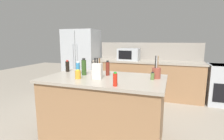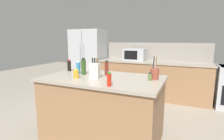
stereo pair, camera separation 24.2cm
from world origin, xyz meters
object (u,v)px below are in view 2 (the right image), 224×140
spice_jar_paprika (95,70)px  olive_oil_bottle (84,67)px  knife_block (95,70)px  hot_sauce_bottle (109,79)px  honey_jar (76,74)px  utensil_crock (155,73)px  refrigerator (89,60)px  microwave (135,54)px  dish_soap_bottle (78,68)px  spice_jar_oregano (150,77)px  vinegar_bottle (107,68)px  soy_sauce_bottle (69,66)px

spice_jar_paprika → olive_oil_bottle: (-0.12, -0.15, 0.07)m
knife_block → hot_sauce_bottle: (0.36, -0.29, -0.03)m
spice_jar_paprika → honey_jar: bearing=-100.6°
knife_block → utensil_crock: size_ratio=0.91×
refrigerator → olive_oil_bottle: refrigerator is taller
microwave → utensil_crock: size_ratio=1.72×
dish_soap_bottle → spice_jar_oregano: bearing=-0.5°
vinegar_bottle → spice_jar_oregano: 0.68m
honey_jar → spice_jar_oregano: 1.03m
spice_jar_oregano → hot_sauce_bottle: bearing=-127.9°
knife_block → dish_soap_bottle: knife_block is taller
vinegar_bottle → soy_sauce_bottle: bearing=174.3°
spice_jar_oregano → vinegar_bottle: bearing=173.9°
microwave → dish_soap_bottle: size_ratio=2.73×
dish_soap_bottle → hot_sauce_bottle: 0.92m
microwave → utensil_crock: utensil_crock is taller
microwave → olive_oil_bottle: 2.15m
olive_oil_bottle → utensil_crock: bearing=6.2°
refrigerator → knife_block: refrigerator is taller
microwave → knife_block: (0.12, -2.31, -0.04)m
vinegar_bottle → olive_oil_bottle: olive_oil_bottle is taller
microwave → knife_block: bearing=-87.0°
knife_block → honey_jar: size_ratio=2.26×
vinegar_bottle → honey_jar: (-0.31, -0.35, -0.05)m
dish_soap_bottle → spice_jar_paprika: (0.24, 0.13, -0.04)m
microwave → vinegar_bottle: (0.18, -2.05, -0.05)m
spice_jar_oregano → spice_jar_paprika: 0.92m
dish_soap_bottle → refrigerator: bearing=117.5°
spice_jar_oregano → dish_soap_bottle: bearing=179.5°
spice_jar_oregano → spice_jar_paprika: bearing=171.5°
spice_jar_oregano → knife_block: bearing=-165.4°
refrigerator → spice_jar_paprika: refrigerator is taller
knife_block → vinegar_bottle: 0.27m
honey_jar → olive_oil_bottle: olive_oil_bottle is taller
microwave → utensil_crock: (0.89, -2.02, -0.07)m
soy_sauce_bottle → spice_jar_paprika: 0.53m
vinegar_bottle → spice_jar_paprika: 0.25m
dish_soap_bottle → spice_jar_paprika: bearing=27.5°
microwave → honey_jar: 2.41m
knife_block → soy_sauce_bottle: 0.78m
vinegar_bottle → dish_soap_bottle: vinegar_bottle is taller
utensil_crock → olive_oil_bottle: (-1.08, -0.12, 0.04)m
utensil_crock → hot_sauce_bottle: bearing=-125.5°
refrigerator → dish_soap_bottle: 2.44m
refrigerator → hot_sauce_bottle: refrigerator is taller
knife_block → honey_jar: (-0.26, -0.09, -0.05)m
honey_jar → hot_sauce_bottle: (0.61, -0.21, 0.02)m
soy_sauce_bottle → spice_jar_paprika: bearing=-1.3°
microwave → hot_sauce_bottle: size_ratio=3.27×
microwave → dish_soap_bottle: (-0.30, -2.11, -0.06)m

